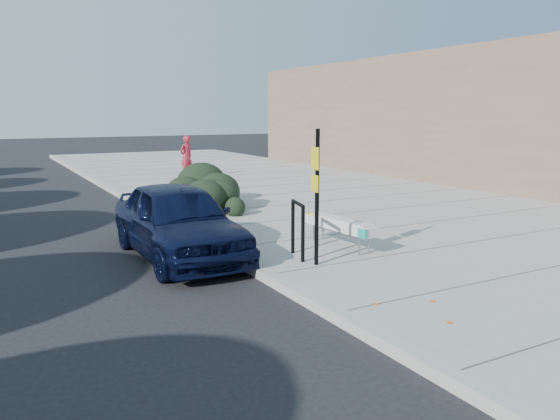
# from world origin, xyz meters

# --- Properties ---
(ground) EXTENTS (120.00, 120.00, 0.00)m
(ground) POSITION_xyz_m (0.00, 0.00, 0.00)
(ground) COLOR black
(ground) RESTS_ON ground
(sidewalk_near) EXTENTS (11.20, 50.00, 0.15)m
(sidewalk_near) POSITION_xyz_m (5.60, 5.00, 0.07)
(sidewalk_near) COLOR gray
(sidewalk_near) RESTS_ON ground
(curb_near) EXTENTS (0.22, 50.00, 0.17)m
(curb_near) POSITION_xyz_m (0.00, 5.00, 0.08)
(curb_near) COLOR #9E9E99
(curb_near) RESTS_ON ground
(bench) EXTENTS (0.53, 1.91, 0.57)m
(bench) POSITION_xyz_m (2.10, 1.00, 0.60)
(bench) COLOR gray
(bench) RESTS_ON sidewalk_near
(bike_rack) EXTENTS (0.23, 0.70, 1.05)m
(bike_rack) POSITION_xyz_m (0.95, 0.73, 0.78)
(bike_rack) COLOR black
(bike_rack) RESTS_ON sidewalk_near
(sign_post) EXTENTS (0.11, 0.28, 2.39)m
(sign_post) POSITION_xyz_m (0.97, 0.14, 1.52)
(sign_post) COLOR black
(sign_post) RESTS_ON sidewalk_near
(hedge) EXTENTS (2.26, 3.80, 1.35)m
(hedge) POSITION_xyz_m (1.50, 6.86, 0.82)
(hedge) COLOR black
(hedge) RESTS_ON sidewalk_near
(sedan_navy) EXTENTS (1.76, 4.35, 1.48)m
(sedan_navy) POSITION_xyz_m (-0.80, 2.34, 0.74)
(sedan_navy) COLOR black
(sedan_navy) RESTS_ON ground
(pedestrian) EXTENTS (0.75, 0.63, 1.74)m
(pedestrian) POSITION_xyz_m (3.50, 14.09, 1.02)
(pedestrian) COLOR #A12331
(pedestrian) RESTS_ON sidewalk_near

